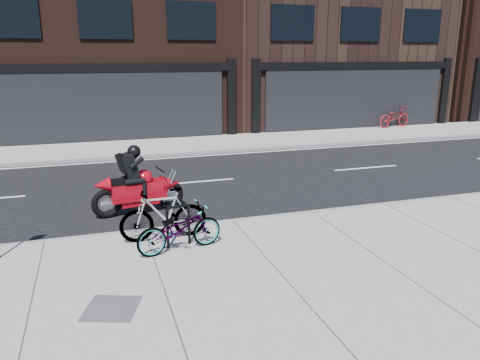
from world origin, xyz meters
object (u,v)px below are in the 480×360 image
object	(u,v)px
bicycle_rear	(164,214)
motorcycle	(142,185)
bicycle_far	(394,117)
bike_rack	(178,222)
utility_grate	(111,308)
bicycle_front	(179,229)

from	to	relation	value
bicycle_rear	motorcycle	xyz separation A→B (m)	(-0.18, 2.22, 0.03)
motorcycle	bicycle_far	bearing A→B (deg)	24.47
bike_rack	utility_grate	bearing A→B (deg)	-124.34
bicycle_far	utility_grate	world-z (taller)	bicycle_far
bicycle_rear	utility_grate	world-z (taller)	bicycle_rear
bike_rack	bicycle_rear	bearing A→B (deg)	117.10
bike_rack	bicycle_front	distance (m)	0.25
motorcycle	utility_grate	bearing A→B (deg)	-111.56
bicycle_rear	bicycle_far	distance (m)	17.97
bicycle_front	bicycle_rear	distance (m)	0.71
bicycle_front	utility_grate	distance (m)	2.31
motorcycle	bicycle_far	xyz separation A→B (m)	(13.90, 9.38, -0.03)
motorcycle	bicycle_far	size ratio (longest dim) A/B	1.12
bike_rack	utility_grate	distance (m)	2.53
motorcycle	bicycle_far	distance (m)	16.77
bike_rack	bicycle_rear	size ratio (longest dim) A/B	0.47
utility_grate	bicycle_rear	bearing A→B (deg)	64.53
bicycle_rear	bike_rack	bearing A→B (deg)	25.68
bicycle_front	bicycle_far	xyz separation A→B (m)	(13.53, 12.27, 0.09)
motorcycle	bicycle_rear	bearing A→B (deg)	-94.96
bike_rack	bicycle_rear	xyz separation A→B (m)	(-0.22, 0.43, 0.04)
bicycle_front	utility_grate	xyz separation A→B (m)	(-1.38, -1.80, -0.44)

